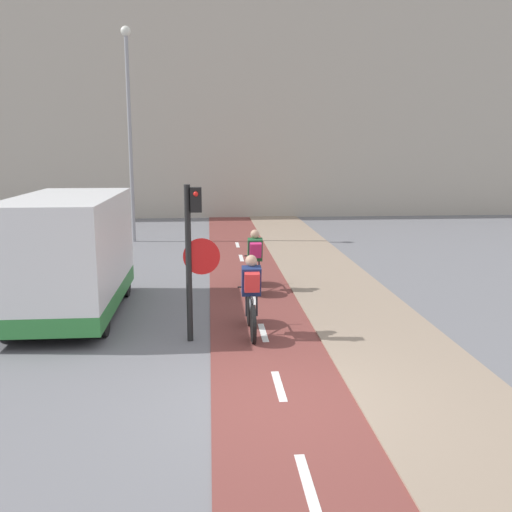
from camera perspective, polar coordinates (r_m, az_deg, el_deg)
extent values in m
plane|color=slate|center=(8.32, 2.73, -14.35)|extent=(120.00, 120.00, 0.00)
cube|color=brown|center=(8.32, 2.73, -14.29)|extent=(2.04, 60.00, 0.02)
cube|color=white|center=(6.58, 5.14, -21.57)|extent=(0.12, 1.10, 0.00)
cube|color=white|center=(8.76, 2.30, -12.84)|extent=(0.12, 1.10, 0.00)
cube|color=white|center=(11.08, 0.72, -7.66)|extent=(0.12, 1.10, 0.00)
cube|color=white|center=(13.47, -0.28, -4.28)|extent=(0.12, 1.10, 0.00)
cube|color=white|center=(15.89, -0.97, -1.93)|extent=(0.12, 1.10, 0.00)
cube|color=white|center=(18.33, -1.48, -0.20)|extent=(0.12, 1.10, 0.00)
cube|color=white|center=(20.79, -1.87, 1.12)|extent=(0.12, 1.10, 0.00)
cube|color=gray|center=(8.86, 17.50, -13.08)|extent=(2.40, 60.00, 0.05)
cube|color=#B2A899|center=(31.36, -2.95, 14.60)|extent=(60.00, 5.00, 11.16)
cylinder|color=black|center=(10.40, -6.75, -0.85)|extent=(0.11, 0.11, 2.89)
cube|color=black|center=(10.22, -6.02, 5.62)|extent=(0.20, 0.20, 0.44)
sphere|color=red|center=(10.10, -6.05, 6.19)|extent=(0.09, 0.09, 0.09)
cone|color=red|center=(10.36, -5.47, -0.05)|extent=(0.67, 0.01, 0.67)
cone|color=silver|center=(10.37, -5.46, -0.05)|extent=(0.60, 0.02, 0.60)
cylinder|color=gray|center=(21.87, -12.47, 11.13)|extent=(0.14, 0.14, 7.47)
sphere|color=silver|center=(22.24, -12.90, 21.08)|extent=(0.36, 0.36, 0.36)
cylinder|color=black|center=(10.48, -0.28, -6.84)|extent=(0.07, 0.71, 0.71)
cylinder|color=black|center=(11.48, -0.69, -5.24)|extent=(0.07, 0.71, 0.71)
cylinder|color=slate|center=(11.12, -0.57, -4.78)|extent=(0.04, 0.67, 0.44)
cylinder|color=slate|center=(10.65, -0.38, -5.40)|extent=(0.04, 0.35, 0.47)
cylinder|color=slate|center=(10.91, -0.51, -3.88)|extent=(0.04, 0.97, 0.07)
cylinder|color=slate|center=(10.67, -0.36, -6.56)|extent=(0.04, 0.40, 0.05)
cylinder|color=black|center=(11.37, -0.69, -3.10)|extent=(0.46, 0.03, 0.03)
cube|color=navy|center=(10.72, -0.47, -2.50)|extent=(0.36, 0.31, 0.59)
sphere|color=tan|center=(10.68, -0.49, -0.48)|extent=(0.22, 0.22, 0.22)
cylinder|color=#232328|center=(10.80, -0.98, -4.89)|extent=(0.04, 0.07, 0.45)
cylinder|color=#232328|center=(10.81, 0.08, -4.87)|extent=(0.04, 0.07, 0.45)
cube|color=red|center=(10.54, -0.40, -2.62)|extent=(0.28, 0.23, 0.39)
cylinder|color=black|center=(13.75, 0.04, -2.55)|extent=(0.07, 0.70, 0.70)
cylinder|color=black|center=(14.74, -0.28, -1.63)|extent=(0.07, 0.70, 0.70)
cylinder|color=slate|center=(14.40, -0.19, -1.19)|extent=(0.04, 0.65, 0.43)
cylinder|color=slate|center=(13.94, -0.03, -1.52)|extent=(0.04, 0.34, 0.46)
cylinder|color=slate|center=(14.20, -0.14, -0.45)|extent=(0.04, 0.94, 0.07)
cylinder|color=slate|center=(13.94, -0.02, -2.40)|extent=(0.04, 0.39, 0.05)
cylinder|color=black|center=(14.66, -0.28, 0.03)|extent=(0.46, 0.03, 0.03)
cube|color=#235B33|center=(14.04, -0.10, 0.65)|extent=(0.36, 0.31, 0.59)
sphere|color=tan|center=(14.01, -0.12, 2.20)|extent=(0.22, 0.22, 0.22)
cylinder|color=#232328|center=(14.08, -0.50, -1.18)|extent=(0.04, 0.07, 0.44)
cylinder|color=#232328|center=(14.10, 0.32, -1.17)|extent=(0.04, 0.07, 0.44)
cube|color=#DB286B|center=(13.86, -0.04, 0.60)|extent=(0.28, 0.23, 0.39)
cube|color=white|center=(12.59, -18.17, 0.50)|extent=(2.00, 4.57, 2.30)
cube|color=#33843D|center=(12.79, -17.92, -3.78)|extent=(2.01, 4.58, 0.36)
cube|color=black|center=(14.72, -16.26, 3.63)|extent=(1.80, 0.04, 0.70)
cylinder|color=black|center=(14.43, -20.07, -2.59)|extent=(0.18, 0.70, 0.70)
cylinder|color=black|center=(14.05, -12.96, -2.54)|extent=(0.18, 0.70, 0.70)
cylinder|color=black|center=(11.69, -23.87, -5.94)|extent=(0.18, 0.70, 0.70)
cylinder|color=black|center=(11.22, -15.09, -6.05)|extent=(0.18, 0.70, 0.70)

